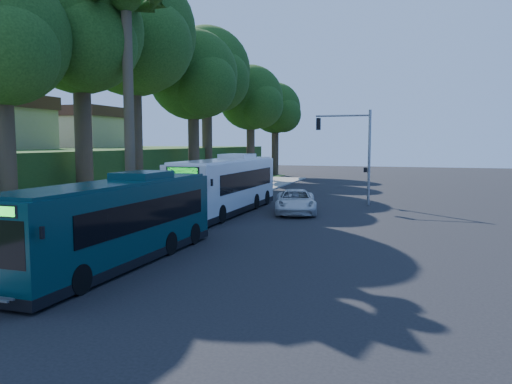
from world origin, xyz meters
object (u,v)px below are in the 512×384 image
(teal_bus, at_px, (118,220))
(pickup, at_px, (296,201))
(bus_shelter, at_px, (133,192))
(white_bus, at_px, (227,184))

(teal_bus, height_order, pickup, teal_bus)
(bus_shelter, bearing_deg, pickup, 41.64)
(teal_bus, bearing_deg, white_bus, 94.93)
(white_bus, distance_m, pickup, 4.65)
(bus_shelter, xyz_separation_m, pickup, (7.86, 6.99, -1.04))
(bus_shelter, relative_size, pickup, 0.58)
(white_bus, bearing_deg, bus_shelter, -119.36)
(white_bus, xyz_separation_m, teal_bus, (0.97, -14.35, -0.19))
(teal_bus, distance_m, pickup, 15.75)
(white_bus, height_order, pickup, white_bus)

